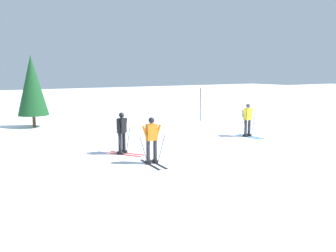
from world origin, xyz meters
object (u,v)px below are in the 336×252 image
(skier_orange, at_px, (152,139))
(trail_marker_pole, at_px, (200,105))
(skier_black, at_px, (122,132))
(skier_yellow, at_px, (247,118))
(conifer_far_right, at_px, (32,85))

(skier_orange, height_order, trail_marker_pole, trail_marker_pole)
(skier_black, bearing_deg, skier_yellow, 0.44)
(skier_yellow, bearing_deg, conifer_far_right, 133.01)
(skier_yellow, xyz_separation_m, conifer_far_right, (-8.55, 9.16, 1.55))
(skier_yellow, distance_m, trail_marker_pole, 5.95)
(conifer_far_right, bearing_deg, skier_black, -81.19)
(skier_orange, relative_size, trail_marker_pole, 0.77)
(skier_yellow, distance_m, skier_black, 7.12)
(skier_yellow, distance_m, conifer_far_right, 12.63)
(trail_marker_pole, xyz_separation_m, conifer_far_right, (-9.99, 3.40, 1.39))
(conifer_far_right, bearing_deg, skier_yellow, -46.99)
(skier_yellow, height_order, conifer_far_right, conifer_far_right)
(skier_yellow, relative_size, conifer_far_right, 0.40)
(skier_yellow, xyz_separation_m, skier_orange, (-6.89, -2.04, -0.04))
(skier_black, bearing_deg, skier_orange, -83.30)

